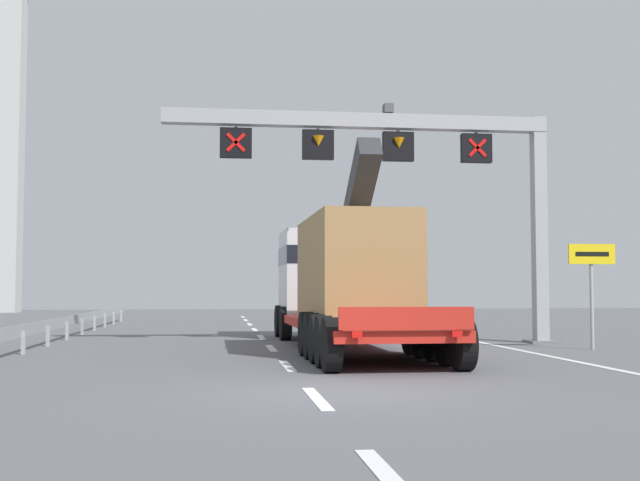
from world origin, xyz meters
The scene contains 8 objects.
ground centered at (0.00, 0.00, 0.00)m, with size 112.00×112.00×0.00m, color #5B5B60.
lane_markings centered at (-0.44, 15.25, 0.01)m, with size 0.20×45.09×0.01m.
edge_line_right centered at (6.20, 12.00, 0.01)m, with size 0.20×63.00×0.01m, color silver.
overhead_lane_gantry centered at (3.82, 11.20, 5.72)m, with size 12.10×0.90×7.34m.
heavy_haul_truck_red centered at (1.57, 10.45, 1.99)m, with size 3.11×14.08×5.30m.
exit_sign_yellow centered at (8.32, 8.34, 2.18)m, with size 1.34×0.15×2.91m.
guardrail_left centered at (-6.91, 14.60, 0.56)m, with size 0.13×33.19×0.76m.
bridge_pylon_distant centered at (-17.80, 48.66, 21.30)m, with size 9.00×2.00×41.81m.
Camera 1 is at (-1.94, -13.02, 1.65)m, focal length 45.62 mm.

